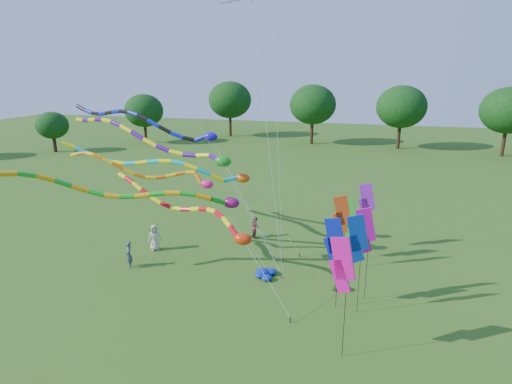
% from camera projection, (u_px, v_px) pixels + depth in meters
% --- Properties ---
extents(ground, '(160.00, 160.00, 0.00)m').
position_uv_depth(ground, '(218.00, 312.00, 21.55)').
color(ground, '#275516').
rests_on(ground, ground).
extents(tree_ring, '(122.22, 116.50, 9.48)m').
position_uv_depth(tree_ring, '(291.00, 197.00, 23.29)').
color(tree_ring, '#382314').
rests_on(tree_ring, ground).
extents(tube_kite_red, '(11.74, 4.95, 6.05)m').
position_uv_depth(tube_kite_red, '(196.00, 214.00, 23.56)').
color(tube_kite_red, black).
rests_on(tube_kite_red, ground).
extents(tube_kite_orange, '(12.36, 1.33, 7.44)m').
position_uv_depth(tube_kite_orange, '(157.00, 173.00, 25.63)').
color(tube_kite_orange, black).
rests_on(tube_kite_orange, ground).
extents(tube_kite_purple, '(16.60, 5.31, 9.20)m').
position_uv_depth(tube_kite_purple, '(158.00, 142.00, 27.54)').
color(tube_kite_purple, black).
rests_on(tube_kite_purple, ground).
extents(tube_kite_blue, '(15.28, 2.85, 9.83)m').
position_uv_depth(tube_kite_blue, '(154.00, 124.00, 27.84)').
color(tube_kite_blue, black).
rests_on(tube_kite_blue, ground).
extents(tube_kite_cyan, '(14.61, 2.85, 7.90)m').
position_uv_depth(tube_kite_cyan, '(175.00, 167.00, 26.51)').
color(tube_kite_cyan, black).
rests_on(tube_kite_cyan, ground).
extents(tube_kite_green, '(14.07, 6.43, 7.10)m').
position_uv_depth(tube_kite_green, '(152.00, 194.00, 24.62)').
color(tube_kite_green, black).
rests_on(tube_kite_green, ground).
extents(banner_pole_green, '(1.16, 0.23, 4.05)m').
position_uv_depth(banner_pole_green, '(348.00, 218.00, 26.69)').
color(banner_pole_green, black).
rests_on(banner_pole_green, ground).
extents(banner_pole_blue_b, '(1.15, 0.32, 5.22)m').
position_uv_depth(banner_pole_blue_b, '(357.00, 239.00, 20.44)').
color(banner_pole_blue_b, black).
rests_on(banner_pole_blue_b, ground).
extents(banner_pole_blue_a, '(1.16, 0.23, 4.86)m').
position_uv_depth(banner_pole_blue_a, '(334.00, 241.00, 21.08)').
color(banner_pole_blue_a, black).
rests_on(banner_pole_blue_a, ground).
extents(banner_pole_violet, '(1.16, 0.09, 4.65)m').
position_uv_depth(banner_pole_violet, '(367.00, 201.00, 28.13)').
color(banner_pole_violet, black).
rests_on(banner_pole_violet, ground).
extents(banner_pole_red, '(1.15, 0.32, 4.72)m').
position_uv_depth(banner_pole_red, '(342.00, 215.00, 25.28)').
color(banner_pole_red, black).
rests_on(banner_pole_red, ground).
extents(banner_pole_magenta_b, '(1.15, 0.35, 5.14)m').
position_uv_depth(banner_pole_magenta_b, '(365.00, 231.00, 21.65)').
color(banner_pole_magenta_b, black).
rests_on(banner_pole_magenta_b, ground).
extents(banner_pole_magenta_a, '(1.14, 0.41, 5.44)m').
position_uv_depth(banner_pole_magenta_a, '(342.00, 266.00, 17.20)').
color(banner_pole_magenta_a, black).
rests_on(banner_pole_magenta_a, ground).
extents(blue_nylon_heap, '(1.42, 1.24, 0.43)m').
position_uv_depth(blue_nylon_heap, '(267.00, 274.00, 25.10)').
color(blue_nylon_heap, '#0B279A').
rests_on(blue_nylon_heap, ground).
extents(person_a, '(1.05, 0.94, 1.79)m').
position_uv_depth(person_a, '(155.00, 238.00, 28.65)').
color(person_a, beige).
rests_on(person_a, ground).
extents(person_b, '(0.67, 0.73, 1.68)m').
position_uv_depth(person_b, '(129.00, 255.00, 26.13)').
color(person_b, '#414A5B').
rests_on(person_b, ground).
extents(person_c, '(0.91, 0.95, 1.55)m').
position_uv_depth(person_c, '(255.00, 227.00, 30.87)').
color(person_c, maroon).
rests_on(person_c, ground).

